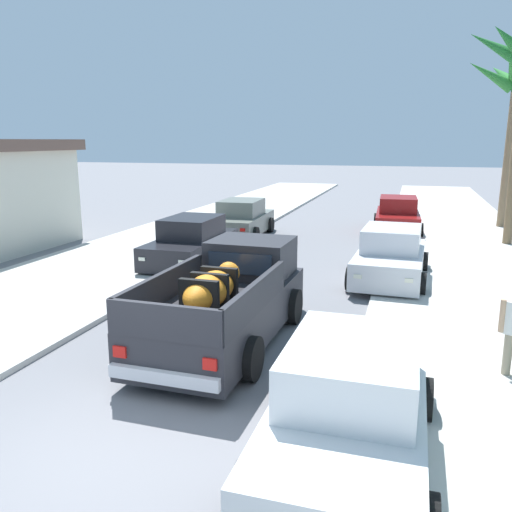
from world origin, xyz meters
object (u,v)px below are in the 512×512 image
(car_right_near, at_px, (192,243))
(car_right_mid, at_px, (350,408))
(car_left_mid, at_px, (242,219))
(pickup_truck, at_px, (229,301))
(car_left_far, at_px, (397,216))
(car_left_near, at_px, (390,256))

(car_right_near, distance_m, car_right_mid, 11.05)
(car_right_mid, bearing_deg, car_left_mid, 112.90)
(pickup_truck, bearing_deg, car_left_far, 78.66)
(pickup_truck, bearing_deg, car_right_near, 119.73)
(pickup_truck, bearing_deg, car_right_mid, -50.85)
(car_left_far, bearing_deg, car_left_mid, -154.83)
(car_left_near, relative_size, car_left_mid, 1.00)
(pickup_truck, distance_m, car_left_far, 14.25)
(car_right_near, bearing_deg, car_right_mid, -56.53)
(car_left_mid, distance_m, car_right_mid, 15.73)
(pickup_truck, xyz_separation_m, car_right_mid, (2.78, -3.41, -0.10))
(pickup_truck, relative_size, car_right_mid, 1.23)
(car_left_near, bearing_deg, car_left_mid, 138.39)
(car_left_mid, bearing_deg, pickup_truck, -73.20)
(car_left_mid, bearing_deg, car_right_near, -89.66)
(car_left_near, bearing_deg, car_right_mid, -90.60)
(car_right_mid, bearing_deg, car_left_far, 89.92)
(car_right_near, distance_m, car_left_mid, 5.28)
(car_left_near, distance_m, car_left_far, 8.41)
(pickup_truck, relative_size, car_right_near, 1.23)
(pickup_truck, height_order, car_right_mid, pickup_truck)
(pickup_truck, height_order, car_left_far, pickup_truck)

